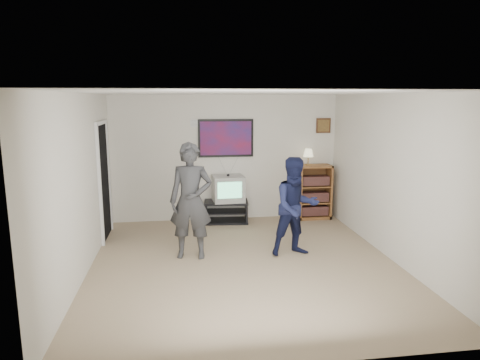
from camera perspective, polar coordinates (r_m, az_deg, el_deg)
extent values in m
cube|color=#856954|center=(6.48, 0.61, -11.14)|extent=(4.50, 5.00, 0.01)
cube|color=white|center=(6.01, 0.66, 11.56)|extent=(4.50, 5.00, 0.01)
cube|color=silver|center=(8.57, -1.91, 2.95)|extent=(4.50, 0.01, 2.50)
cube|color=silver|center=(6.20, -20.39, -0.77)|extent=(0.01, 5.00, 2.50)
cube|color=silver|center=(6.83, 19.63, 0.30)|extent=(0.01, 5.00, 2.50)
cube|color=black|center=(8.46, -1.87, -2.96)|extent=(0.90, 0.56, 0.04)
cube|color=black|center=(8.56, -1.85, -5.49)|extent=(0.90, 0.56, 0.04)
cube|color=black|center=(8.48, -4.55, -4.32)|extent=(0.08, 0.46, 0.43)
cube|color=black|center=(8.56, 0.80, -4.13)|extent=(0.08, 0.46, 0.43)
imported|color=#323235|center=(6.54, -6.57, -2.79)|extent=(0.71, 0.53, 1.78)
imported|color=#15193B|center=(6.68, 7.46, -3.56)|extent=(0.83, 0.68, 1.55)
cube|color=white|center=(6.72, -7.07, 0.40)|extent=(0.08, 0.13, 0.04)
cube|color=white|center=(6.84, 6.57, -1.50)|extent=(0.05, 0.12, 0.03)
cube|color=black|center=(8.50, -1.90, 5.60)|extent=(1.10, 0.03, 0.75)
cube|color=white|center=(8.44, -5.67, 7.56)|extent=(0.28, 0.02, 0.14)
cube|color=#341B10|center=(8.93, 11.06, 7.13)|extent=(0.30, 0.03, 0.30)
cube|color=black|center=(7.79, -17.73, -0.23)|extent=(0.03, 0.85, 2.00)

